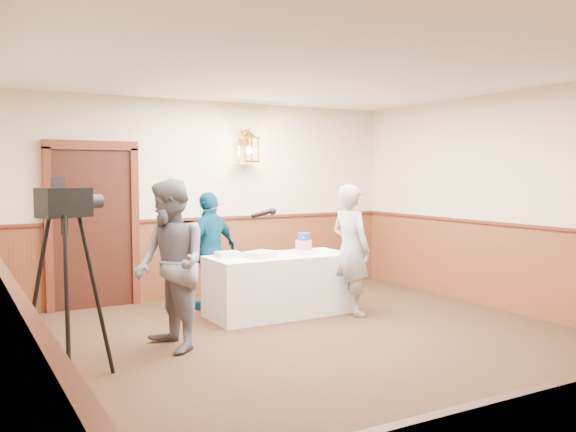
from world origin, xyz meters
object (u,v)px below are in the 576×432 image
at_px(sheet_cake_green, 228,254).
at_px(assistant_p, 210,250).
at_px(tiered_cake, 304,246).
at_px(baker, 351,250).
at_px(display_table, 280,285).
at_px(interviewer, 170,265).
at_px(tv_camera_rig, 67,298).
at_px(sheet_cake_yellow, 260,254).

xyz_separation_m(sheet_cake_green, assistant_p, (0.02, 0.60, -0.02)).
relative_size(tiered_cake, sheet_cake_green, 0.99).
bearing_deg(baker, display_table, 50.85).
bearing_deg(interviewer, display_table, 110.47).
relative_size(sheet_cake_green, assistant_p, 0.18).
height_order(sheet_cake_green, tv_camera_rig, tv_camera_rig).
bearing_deg(sheet_cake_green, display_table, -14.06).
bearing_deg(tiered_cake, sheet_cake_yellow, -178.70).
height_order(sheet_cake_green, interviewer, interviewer).
xyz_separation_m(assistant_p, tv_camera_rig, (-2.15, -2.16, -0.02)).
height_order(sheet_cake_yellow, interviewer, interviewer).
relative_size(baker, tv_camera_rig, 0.99).
relative_size(display_table, sheet_cake_yellow, 5.18).
bearing_deg(sheet_cake_yellow, display_table, 9.84).
height_order(display_table, assistant_p, assistant_p).
height_order(interviewer, baker, interviewer).
bearing_deg(sheet_cake_green, assistant_p, 88.31).
bearing_deg(baker, assistant_p, 39.67).
distance_m(sheet_cake_yellow, tv_camera_rig, 2.82).
bearing_deg(tv_camera_rig, sheet_cake_green, 14.73).
relative_size(display_table, baker, 1.10).
distance_m(sheet_cake_yellow, baker, 1.14).
xyz_separation_m(display_table, baker, (0.77, -0.43, 0.44)).
bearing_deg(baker, sheet_cake_yellow, 60.72).
distance_m(display_table, sheet_cake_green, 0.77).
height_order(tiered_cake, sheet_cake_yellow, tiered_cake).
relative_size(sheet_cake_green, tv_camera_rig, 0.17).
distance_m(tiered_cake, sheet_cake_green, 0.98).
relative_size(tiered_cake, tv_camera_rig, 0.17).
bearing_deg(assistant_p, baker, 114.45).
distance_m(interviewer, assistant_p, 1.91).
height_order(assistant_p, tv_camera_rig, tv_camera_rig).
bearing_deg(sheet_cake_yellow, tiered_cake, 1.30).
distance_m(display_table, assistant_p, 1.05).
relative_size(sheet_cake_yellow, assistant_p, 0.23).
height_order(display_table, sheet_cake_green, sheet_cake_green).
height_order(display_table, tiered_cake, tiered_cake).
bearing_deg(baker, sheet_cake_green, 57.41).
distance_m(tiered_cake, baker, 0.60).
xyz_separation_m(tiered_cake, sheet_cake_green, (-0.96, 0.20, -0.07)).
bearing_deg(tv_camera_rig, interviewer, 6.79).
xyz_separation_m(display_table, tv_camera_rig, (-2.78, -1.40, 0.37)).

